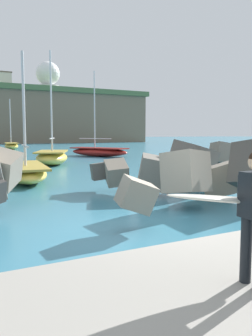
{
  "coord_description": "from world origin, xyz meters",
  "views": [
    {
      "loc": [
        -4.13,
        -6.85,
        2.23
      ],
      "look_at": [
        -0.33,
        0.5,
        1.4
      ],
      "focal_mm": 36.6,
      "sensor_mm": 36.0,
      "label": 1
    }
  ],
  "objects_px": {
    "surfer_with_board": "(246,207)",
    "boat_mid_centre": "(25,172)",
    "radar_dome": "(48,77)",
    "boat_mid_right": "(52,157)",
    "boat_near_right": "(11,146)",
    "boat_near_centre": "(99,151)"
  },
  "relations": [
    {
      "from": "boat_near_centre",
      "to": "boat_near_right",
      "type": "xyz_separation_m",
      "value": [
        -5.23,
        19.49,
        0.03
      ]
    },
    {
      "from": "boat_near_centre",
      "to": "boat_mid_centre",
      "type": "xyz_separation_m",
      "value": [
        -9.94,
        -14.67,
        -0.05
      ]
    },
    {
      "from": "surfer_with_board",
      "to": "boat_near_right",
      "type": "height_order",
      "value": "boat_near_right"
    },
    {
      "from": "boat_mid_centre",
      "to": "radar_dome",
      "type": "relative_size",
      "value": 0.7
    },
    {
      "from": "boat_mid_centre",
      "to": "boat_mid_right",
      "type": "relative_size",
      "value": 0.73
    },
    {
      "from": "boat_near_centre",
      "to": "boat_mid_right",
      "type": "distance_m",
      "value": 9.58
    },
    {
      "from": "surfer_with_board",
      "to": "boat_mid_centre",
      "type": "distance_m",
      "value": 13.25
    },
    {
      "from": "surfer_with_board",
      "to": "boat_near_right",
      "type": "xyz_separation_m",
      "value": [
        4.39,
        47.38,
        -0.75
      ]
    },
    {
      "from": "boat_near_centre",
      "to": "boat_mid_centre",
      "type": "height_order",
      "value": "boat_near_centre"
    },
    {
      "from": "surfer_with_board",
      "to": "boat_near_right",
      "type": "bearing_deg",
      "value": 84.7
    },
    {
      "from": "boat_near_centre",
      "to": "boat_mid_right",
      "type": "height_order",
      "value": "boat_near_centre"
    },
    {
      "from": "boat_near_centre",
      "to": "boat_near_right",
      "type": "bearing_deg",
      "value": 105.01
    },
    {
      "from": "boat_mid_right",
      "to": "boat_near_centre",
      "type": "bearing_deg",
      "value": 46.7
    },
    {
      "from": "surfer_with_board",
      "to": "boat_near_right",
      "type": "relative_size",
      "value": 0.3
    },
    {
      "from": "boat_near_centre",
      "to": "radar_dome",
      "type": "height_order",
      "value": "radar_dome"
    },
    {
      "from": "boat_mid_right",
      "to": "surfer_with_board",
      "type": "bearing_deg",
      "value": -98.29
    },
    {
      "from": "surfer_with_board",
      "to": "boat_near_centre",
      "type": "distance_m",
      "value": 29.52
    },
    {
      "from": "boat_mid_centre",
      "to": "boat_mid_right",
      "type": "bearing_deg",
      "value": 66.37
    },
    {
      "from": "radar_dome",
      "to": "boat_mid_right",
      "type": "bearing_deg",
      "value": -104.58
    },
    {
      "from": "boat_near_right",
      "to": "boat_near_centre",
      "type": "bearing_deg",
      "value": -74.99
    },
    {
      "from": "boat_mid_centre",
      "to": "boat_mid_right",
      "type": "distance_m",
      "value": 8.4
    },
    {
      "from": "boat_near_right",
      "to": "radar_dome",
      "type": "xyz_separation_m",
      "value": [
        16.59,
        42.46,
        16.85
      ]
    }
  ]
}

